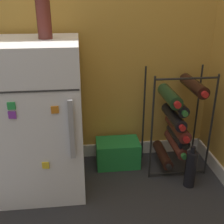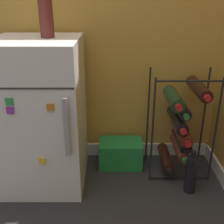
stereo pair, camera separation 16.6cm
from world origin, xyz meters
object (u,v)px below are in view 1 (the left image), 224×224
Objects in this scene: mini_fridge at (40,118)px; loose_bottle_floor at (191,169)px; wine_rack at (176,120)px; fridge_top_bottle at (43,12)px; soda_box at (118,153)px.

mini_fridge is 0.93m from loose_bottle_floor.
loose_bottle_floor is at bearing -9.03° from mini_fridge.
fridge_top_bottle is (-0.76, -0.05, 0.65)m from wine_rack.
soda_box is 0.49m from loose_bottle_floor.
fridge_top_bottle is at bearing -164.25° from soda_box.
fridge_top_bottle is 1.08× the size of loose_bottle_floor.
soda_box is 1.06× the size of loose_bottle_floor.
loose_bottle_floor reaches higher than soda_box.
mini_fridge is at bearing -174.62° from wine_rack.
loose_bottle_floor is at bearing -11.86° from fridge_top_bottle.
soda_box is at bearing 15.75° from fridge_top_bottle.
wine_rack is at bearing -9.98° from soda_box.
wine_rack is 1.00m from fridge_top_bottle.
fridge_top_bottle is at bearing 168.14° from loose_bottle_floor.
fridge_top_bottle reaches higher than soda_box.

